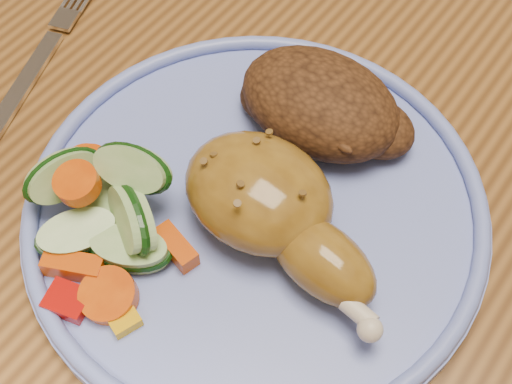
# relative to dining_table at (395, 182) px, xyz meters

# --- Properties ---
(dining_table) EXTENTS (0.90, 1.40, 0.75)m
(dining_table) POSITION_rel_dining_table_xyz_m (0.00, 0.00, 0.00)
(dining_table) COLOR brown
(dining_table) RESTS_ON ground
(plate) EXTENTS (0.28, 0.28, 0.01)m
(plate) POSITION_rel_dining_table_xyz_m (-0.04, -0.13, 0.09)
(plate) COLOR #6E81DA
(plate) RESTS_ON dining_table
(plate_rim) EXTENTS (0.28, 0.28, 0.01)m
(plate_rim) POSITION_rel_dining_table_xyz_m (-0.04, -0.13, 0.10)
(plate_rim) COLOR #6E81DA
(plate_rim) RESTS_ON plate
(chicken_leg) EXTENTS (0.15, 0.08, 0.05)m
(chicken_leg) POSITION_rel_dining_table_xyz_m (-0.02, -0.14, 0.12)
(chicken_leg) COLOR olive
(chicken_leg) RESTS_ON plate
(rice_pilaf) EXTENTS (0.11, 0.08, 0.05)m
(rice_pilaf) POSITION_rel_dining_table_xyz_m (-0.04, -0.05, 0.11)
(rice_pilaf) COLOR #472711
(rice_pilaf) RESTS_ON plate
(vegetable_pile) EXTENTS (0.11, 0.11, 0.05)m
(vegetable_pile) POSITION_rel_dining_table_xyz_m (-0.10, -0.19, 0.11)
(vegetable_pile) COLOR #A50A05
(vegetable_pile) RESTS_ON plate
(fork) EXTENTS (0.06, 0.15, 0.00)m
(fork) POSITION_rel_dining_table_xyz_m (-0.24, -0.12, 0.09)
(fork) COLOR silver
(fork) RESTS_ON dining_table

